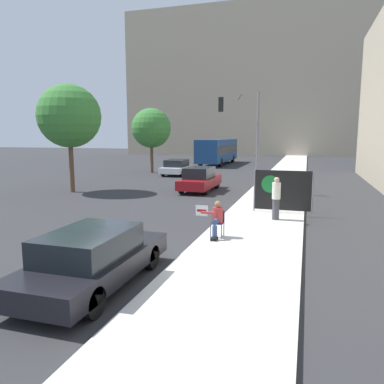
{
  "coord_description": "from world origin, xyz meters",
  "views": [
    {
      "loc": [
        4.79,
        -8.62,
        3.55
      ],
      "look_at": [
        0.26,
        6.14,
        1.18
      ],
      "focal_mm": 35.0,
      "sensor_mm": 36.0,
      "label": 1
    }
  ],
  "objects": [
    {
      "name": "ground_plane",
      "position": [
        0.0,
        0.0,
        0.0
      ],
      "size": [
        160.0,
        160.0,
        0.0
      ],
      "primitive_type": "plane",
      "color": "#303033"
    },
    {
      "name": "sidewalk_curb",
      "position": [
        3.11,
        15.0,
        0.07
      ],
      "size": [
        3.35,
        90.0,
        0.15
      ],
      "primitive_type": "cube",
      "color": "beige",
      "rests_on": "ground_plane"
    },
    {
      "name": "building_backdrop_far",
      "position": [
        -2.0,
        62.41,
        12.82
      ],
      "size": [
        52.0,
        12.0,
        25.63
      ],
      "color": "tan",
      "rests_on": "ground_plane"
    },
    {
      "name": "seated_protester",
      "position": [
        2.0,
        3.23,
        0.81
      ],
      "size": [
        0.94,
        0.77,
        1.23
      ],
      "rotation": [
        0.0,
        0.0,
        0.04
      ],
      "color": "#474C56",
      "rests_on": "sidewalk_curb"
    },
    {
      "name": "jogger_on_sidewalk",
      "position": [
        3.67,
        6.55,
        1.03
      ],
      "size": [
        0.34,
        0.34,
        1.73
      ],
      "rotation": [
        0.0,
        0.0,
        3.79
      ],
      "color": "#424247",
      "rests_on": "sidewalk_curb"
    },
    {
      "name": "protest_banner",
      "position": [
        3.82,
        8.07,
        1.13
      ],
      "size": [
        2.55,
        0.06,
        1.86
      ],
      "color": "slate",
      "rests_on": "sidewalk_curb"
    },
    {
      "name": "traffic_light_pole",
      "position": [
        1.12,
        13.95,
        4.07
      ],
      "size": [
        2.42,
        2.18,
        5.9
      ],
      "color": "slate",
      "rests_on": "sidewalk_curb"
    },
    {
      "name": "parked_car_curbside",
      "position": [
        0.1,
        -1.26,
        0.69
      ],
      "size": [
        1.89,
        4.62,
        1.37
      ],
      "color": "black",
      "rests_on": "ground_plane"
    },
    {
      "name": "car_on_road_nearest",
      "position": [
        -1.66,
        14.05,
        0.75
      ],
      "size": [
        1.78,
        4.53,
        1.52
      ],
      "color": "maroon",
      "rests_on": "ground_plane"
    },
    {
      "name": "car_on_road_midblock",
      "position": [
        -6.24,
        22.75,
        0.69
      ],
      "size": [
        1.89,
        4.47,
        1.37
      ],
      "color": "silver",
      "rests_on": "ground_plane"
    },
    {
      "name": "city_bus_on_road",
      "position": [
        -5.53,
        35.49,
        1.74
      ],
      "size": [
        2.62,
        11.41,
        3.01
      ],
      "color": "navy",
      "rests_on": "ground_plane"
    },
    {
      "name": "street_tree_near_curb",
      "position": [
        -9.17,
        11.34,
        4.66
      ],
      "size": [
        3.83,
        3.83,
        6.59
      ],
      "color": "brown",
      "rests_on": "ground_plane"
    },
    {
      "name": "street_tree_midblock",
      "position": [
        -9.24,
        24.08,
        4.16
      ],
      "size": [
        3.68,
        3.68,
        6.01
      ],
      "color": "brown",
      "rests_on": "ground_plane"
    }
  ]
}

